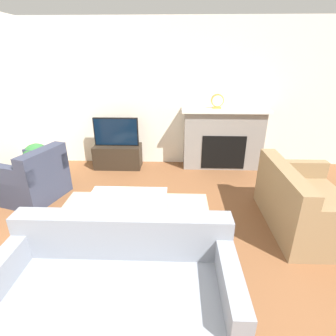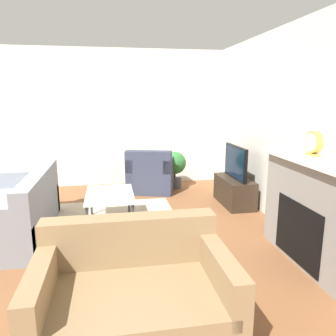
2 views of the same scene
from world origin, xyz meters
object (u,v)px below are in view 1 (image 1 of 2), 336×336
object	(u,v)px
potted_plant	(38,159)
tv	(116,132)
couch_sectional	(118,291)
mantel_clock	(217,101)
couch_loveseat	(305,207)
armchair_by_window	(34,180)
coffee_table	(127,202)

from	to	relation	value
potted_plant	tv	bearing A→B (deg)	33.34
tv	couch_sectional	xyz separation A→B (m)	(0.70, -3.26, -0.43)
mantel_clock	couch_loveseat	bearing A→B (deg)	-65.17
couch_loveseat	mantel_clock	world-z (taller)	mantel_clock
couch_loveseat	mantel_clock	distance (m)	2.40
couch_loveseat	armchair_by_window	bearing A→B (deg)	81.05
coffee_table	couch_sectional	bearing A→B (deg)	-83.29
tv	mantel_clock	bearing A→B (deg)	3.05
armchair_by_window	potted_plant	bearing A→B (deg)	-145.40
tv	couch_sectional	bearing A→B (deg)	-77.91
potted_plant	coffee_table	bearing A→B (deg)	-36.10
couch_sectional	armchair_by_window	size ratio (longest dim) A/B	1.85
couch_loveseat	coffee_table	size ratio (longest dim) A/B	1.45
armchair_by_window	potted_plant	size ratio (longest dim) A/B	1.41
couch_sectional	coffee_table	world-z (taller)	couch_sectional
couch_sectional	armchair_by_window	world-z (taller)	same
couch_loveseat	mantel_clock	xyz separation A→B (m)	(-0.92, 1.98, 1.00)
couch_sectional	coffee_table	xyz separation A→B (m)	(-0.14, 1.21, 0.12)
coffee_table	armchair_by_window	bearing A→B (deg)	153.97
couch_sectional	coffee_table	bearing A→B (deg)	96.71
tv	couch_loveseat	distance (m)	3.41
armchair_by_window	mantel_clock	world-z (taller)	mantel_clock
coffee_table	mantel_clock	bearing A→B (deg)	58.14
couch_loveseat	potted_plant	bearing A→B (deg)	74.57
couch_sectional	couch_loveseat	bearing A→B (deg)	33.14
potted_plant	armchair_by_window	bearing A→B (deg)	-71.92
couch_sectional	tv	bearing A→B (deg)	102.09
mantel_clock	tv	bearing A→B (deg)	-176.95
tv	armchair_by_window	xyz separation A→B (m)	(-1.02, -1.28, -0.42)
potted_plant	mantel_clock	size ratio (longest dim) A/B	2.74
couch_loveseat	armchair_by_window	size ratio (longest dim) A/B	1.39
tv	couch_loveseat	world-z (taller)	tv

